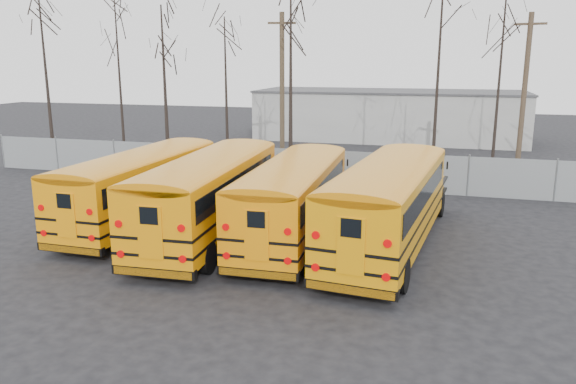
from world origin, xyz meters
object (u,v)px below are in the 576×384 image
(bus_a, at_px, (143,181))
(utility_pole_left, at_px, (282,91))
(bus_b, at_px, (212,189))
(bus_c, at_px, (295,193))
(utility_pole_right, at_px, (524,97))
(bus_d, at_px, (390,198))

(bus_a, relative_size, utility_pole_left, 1.18)
(bus_b, relative_size, utility_pole_left, 1.25)
(bus_c, bearing_deg, bus_a, 174.92)
(bus_b, relative_size, utility_pole_right, 1.28)
(bus_d, xyz_separation_m, utility_pole_right, (5.70, 13.72, 2.77))
(bus_c, xyz_separation_m, utility_pole_left, (-4.38, 13.21, 3.01))
(bus_d, bearing_deg, bus_c, -177.95)
(bus_d, relative_size, utility_pole_right, 1.30)
(bus_a, distance_m, utility_pole_right, 20.74)
(bus_a, height_order, bus_b, bus_b)
(bus_c, relative_size, utility_pole_right, 1.22)
(utility_pole_left, distance_m, utility_pole_right, 13.63)
(bus_c, bearing_deg, utility_pole_right, 53.62)
(utility_pole_right, bearing_deg, bus_a, -128.80)
(bus_b, height_order, bus_d, bus_d)
(bus_a, relative_size, bus_d, 0.93)
(bus_a, height_order, bus_d, bus_d)
(utility_pole_right, bearing_deg, bus_d, -101.10)
(utility_pole_right, bearing_deg, utility_pole_left, -167.39)
(bus_b, bearing_deg, bus_c, 7.66)
(utility_pole_left, relative_size, utility_pole_right, 1.03)
(bus_a, distance_m, bus_d, 10.11)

